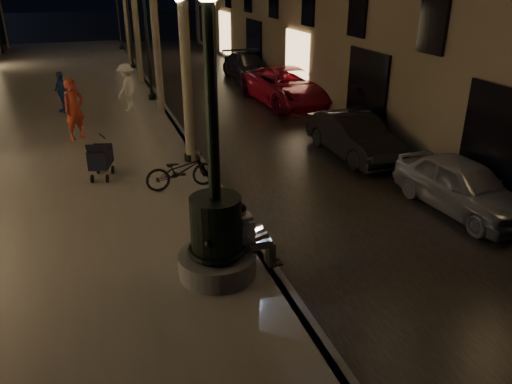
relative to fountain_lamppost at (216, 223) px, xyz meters
name	(u,v)px	position (x,y,z in m)	size (l,w,h in m)	color
ground	(163,109)	(1.00, 13.00, -1.21)	(120.00, 120.00, 0.00)	black
cobble_lane	(233,103)	(4.00, 13.00, -1.20)	(6.00, 45.00, 0.02)	black
promenade	(61,114)	(-3.00, 13.00, -1.11)	(8.00, 45.00, 0.20)	slate
curb_strip	(163,107)	(1.00, 13.00, -1.11)	(0.25, 45.00, 0.20)	#59595B
fountain_lamppost	(216,223)	(0.00, 0.00, 0.00)	(1.40, 1.40, 5.21)	#59595B
seated_man_laptop	(250,234)	(0.61, 0.00, -0.31)	(0.95, 0.32, 1.32)	gray
lamp_curb_a	(183,53)	(0.70, 6.00, 2.02)	(0.36, 0.36, 4.81)	black
lamp_curb_b	(146,25)	(0.70, 14.00, 2.02)	(0.36, 0.36, 4.81)	black
lamp_curb_c	(128,12)	(0.70, 22.00, 2.02)	(0.36, 0.36, 4.81)	black
lamp_curb_d	(117,4)	(0.70, 30.00, 2.02)	(0.36, 0.36, 4.81)	black
stroller	(100,157)	(-1.75, 5.38, -0.43)	(0.68, 1.16, 1.17)	black
car_front	(463,186)	(6.20, 1.13, -0.59)	(1.48, 3.68, 1.25)	#929398
car_second	(354,136)	(5.66, 5.36, -0.56)	(1.37, 3.92, 1.29)	black
car_third	(288,87)	(6.20, 12.10, -0.45)	(2.52, 5.47, 1.52)	maroon
car_rear	(248,67)	(6.20, 17.80, -0.55)	(1.85, 4.55, 1.32)	#29282D
pedestrian_red	(74,109)	(-2.35, 9.25, -0.03)	(0.71, 0.47, 1.96)	#B53824
pedestrian_white	(127,87)	(-0.42, 12.41, -0.10)	(1.17, 0.67, 1.82)	white
pedestrian_blue	(62,92)	(-2.82, 12.97, -0.23)	(0.92, 0.38, 1.56)	navy
bicycle	(181,171)	(0.11, 4.08, -0.55)	(0.62, 1.77, 0.93)	black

